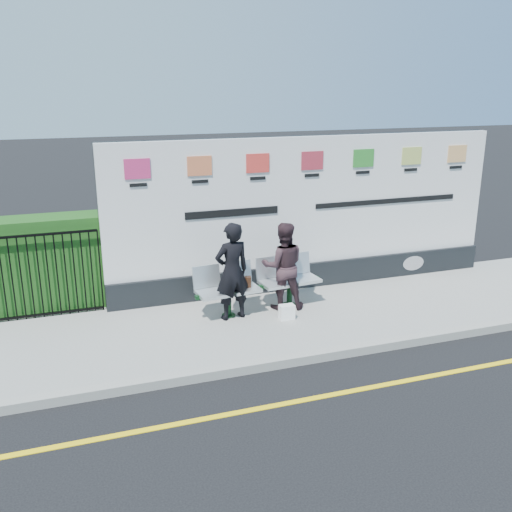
# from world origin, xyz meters

# --- Properties ---
(ground) EXTENTS (80.00, 80.00, 0.00)m
(ground) POSITION_xyz_m (0.00, 0.00, 0.00)
(ground) COLOR black
(pavement) EXTENTS (14.00, 3.00, 0.12)m
(pavement) POSITION_xyz_m (0.00, 2.50, 0.06)
(pavement) COLOR gray
(pavement) RESTS_ON ground
(kerb) EXTENTS (14.00, 0.18, 0.14)m
(kerb) POSITION_xyz_m (0.00, 1.00, 0.07)
(kerb) COLOR gray
(kerb) RESTS_ON ground
(yellow_line) EXTENTS (14.00, 0.10, 0.01)m
(yellow_line) POSITION_xyz_m (0.00, 0.00, 0.00)
(yellow_line) COLOR yellow
(yellow_line) RESTS_ON ground
(billboard) EXTENTS (8.00, 0.30, 3.00)m
(billboard) POSITION_xyz_m (0.50, 3.85, 1.42)
(billboard) COLOR black
(billboard) RESTS_ON pavement
(hedge) EXTENTS (2.35, 0.70, 1.70)m
(hedge) POSITION_xyz_m (-4.58, 4.30, 0.97)
(hedge) COLOR #1C4B16
(hedge) RESTS_ON pavement
(railing) EXTENTS (2.05, 0.06, 1.54)m
(railing) POSITION_xyz_m (-4.58, 3.85, 0.89)
(railing) COLOR black
(railing) RESTS_ON pavement
(bench) EXTENTS (2.38, 0.83, 0.50)m
(bench) POSITION_xyz_m (-0.86, 2.91, 0.37)
(bench) COLOR silver
(bench) RESTS_ON pavement
(woman_left) EXTENTS (0.69, 0.52, 1.73)m
(woman_left) POSITION_xyz_m (-1.43, 2.73, 0.98)
(woman_left) COLOR black
(woman_left) RESTS_ON pavement
(woman_right) EXTENTS (0.90, 0.77, 1.61)m
(woman_right) POSITION_xyz_m (-0.42, 2.90, 0.92)
(woman_right) COLOR #342227
(woman_right) RESTS_ON pavement
(handbag_brown) EXTENTS (0.26, 0.17, 0.19)m
(handbag_brown) POSITION_xyz_m (-1.16, 2.87, 0.71)
(handbag_brown) COLOR black
(handbag_brown) RESTS_ON bench
(carrier_bag_white) EXTENTS (0.26, 0.16, 0.26)m
(carrier_bag_white) POSITION_xyz_m (-0.54, 2.37, 0.25)
(carrier_bag_white) COLOR white
(carrier_bag_white) RESTS_ON pavement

